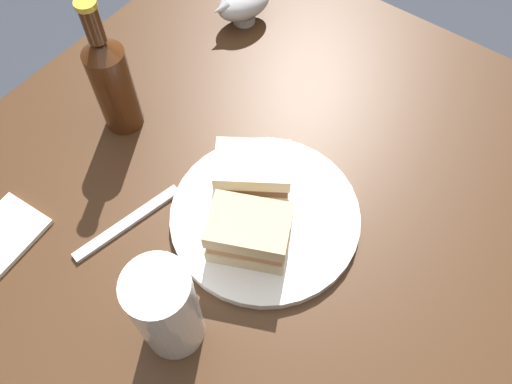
{
  "coord_description": "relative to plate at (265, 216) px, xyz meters",
  "views": [
    {
      "loc": [
        0.32,
        0.26,
        1.37
      ],
      "look_at": [
        0.01,
        0.03,
        0.74
      ],
      "focal_mm": 35.4,
      "sensor_mm": 36.0,
      "label": 1
    }
  ],
  "objects": [
    {
      "name": "potato_wedge_back",
      "position": [
        0.02,
        -0.05,
        0.02
      ],
      "size": [
        0.05,
        0.02,
        0.02
      ],
      "primitive_type": "cube",
      "rotation": [
        0.0,
        0.0,
        0.04
      ],
      "color": "#AD702D",
      "rests_on": "plate"
    },
    {
      "name": "plate",
      "position": [
        0.0,
        0.0,
        0.0
      ],
      "size": [
        0.28,
        0.28,
        0.02
      ],
      "primitive_type": "cylinder",
      "color": "white",
      "rests_on": "dining_table"
    },
    {
      "name": "potato_wedge_front",
      "position": [
        0.03,
        -0.02,
        0.01
      ],
      "size": [
        0.05,
        0.05,
        0.01
      ],
      "primitive_type": "cube",
      "rotation": [
        0.0,
        0.0,
        0.86
      ],
      "color": "gold",
      "rests_on": "plate"
    },
    {
      "name": "cider_bottle",
      "position": [
        -0.01,
        -0.3,
        0.09
      ],
      "size": [
        0.06,
        0.06,
        0.24
      ],
      "color": "#47230F",
      "rests_on": "dining_table"
    },
    {
      "name": "gravy_boat",
      "position": [
        -0.33,
        -0.29,
        0.03
      ],
      "size": [
        0.13,
        0.1,
        0.07
      ],
      "color": "#B7B7BC",
      "rests_on": "dining_table"
    },
    {
      "name": "potato_wedge_stray",
      "position": [
        0.04,
        -0.03,
        0.02
      ],
      "size": [
        0.03,
        0.04,
        0.02
      ],
      "primitive_type": "cube",
      "rotation": [
        0.0,
        0.0,
        1.32
      ],
      "color": "gold",
      "rests_on": "plate"
    },
    {
      "name": "pint_glass",
      "position": [
        0.21,
        0.0,
        0.06
      ],
      "size": [
        0.08,
        0.08,
        0.17
      ],
      "color": "white",
      "rests_on": "dining_table"
    },
    {
      "name": "sandwich_half_right",
      "position": [
        0.05,
        0.01,
        0.04
      ],
      "size": [
        0.12,
        0.13,
        0.07
      ],
      "color": "#CCB284",
      "rests_on": "plate"
    },
    {
      "name": "dining_table",
      "position": [
        -0.03,
        -0.06,
        -0.36
      ],
      "size": [
        1.02,
        0.91,
        0.71
      ],
      "primitive_type": "cube",
      "color": "#422816",
      "rests_on": "ground"
    },
    {
      "name": "potato_wedge_left_edge",
      "position": [
        0.05,
        -0.03,
        0.02
      ],
      "size": [
        0.04,
        0.03,
        0.02
      ],
      "primitive_type": "cube",
      "rotation": [
        0.0,
        0.0,
        0.18
      ],
      "color": "gold",
      "rests_on": "plate"
    },
    {
      "name": "fork",
      "position": [
        0.13,
        -0.16,
        -0.0
      ],
      "size": [
        0.18,
        0.06,
        0.01
      ],
      "primitive_type": "cube",
      "rotation": [
        0.0,
        0.0,
        2.92
      ],
      "color": "silver",
      "rests_on": "dining_table"
    },
    {
      "name": "potato_wedge_right_edge",
      "position": [
        0.02,
        -0.03,
        0.02
      ],
      "size": [
        0.04,
        0.05,
        0.02
      ],
      "primitive_type": "cube",
      "rotation": [
        0.0,
        0.0,
        1.09
      ],
      "color": "#AD702D",
      "rests_on": "plate"
    },
    {
      "name": "ground_plane",
      "position": [
        -0.03,
        -0.06,
        -0.72
      ],
      "size": [
        6.0,
        6.0,
        0.0
      ],
      "primitive_type": "plane",
      "color": "#333842"
    },
    {
      "name": "napkin",
      "position": [
        0.25,
        -0.29,
        -0.0
      ],
      "size": [
        0.12,
        0.1,
        0.01
      ],
      "primitive_type": "cube",
      "rotation": [
        0.0,
        0.0,
        0.08
      ],
      "color": "silver",
      "rests_on": "dining_table"
    },
    {
      "name": "potato_wedge_middle",
      "position": [
        0.01,
        -0.04,
        0.02
      ],
      "size": [
        0.05,
        0.05,
        0.02
      ],
      "primitive_type": "cube",
      "rotation": [
        0.0,
        0.0,
        2.35
      ],
      "color": "#AD702D",
      "rests_on": "plate"
    },
    {
      "name": "sandwich_half_left",
      "position": [
        -0.03,
        -0.04,
        0.04
      ],
      "size": [
        0.12,
        0.13,
        0.07
      ],
      "color": "beige",
      "rests_on": "plate"
    }
  ]
}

